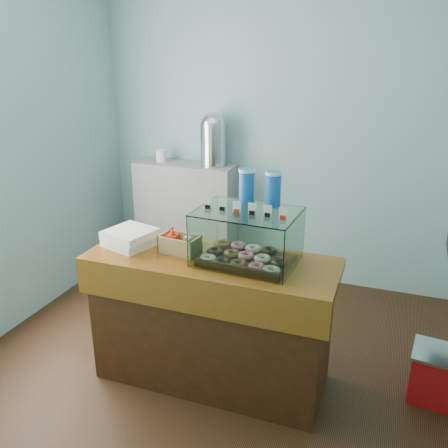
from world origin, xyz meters
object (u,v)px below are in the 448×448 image
at_px(display_case, 249,234).
at_px(coffee_urn, 213,138).
at_px(red_cooler, 442,376).
at_px(counter, 211,319).

height_order(display_case, coffee_urn, coffee_urn).
bearing_deg(red_cooler, counter, -161.73).
bearing_deg(counter, coffee_urn, 110.88).
bearing_deg(coffee_urn, red_cooler, -31.78).
bearing_deg(coffee_urn, counter, -69.12).
bearing_deg(display_case, red_cooler, 14.46).
relative_size(counter, coffee_urn, 3.20).
xyz_separation_m(display_case, red_cooler, (1.23, 0.24, -0.90)).
xyz_separation_m(counter, coffee_urn, (-0.61, 1.59, 0.90)).
relative_size(display_case, coffee_urn, 1.26).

